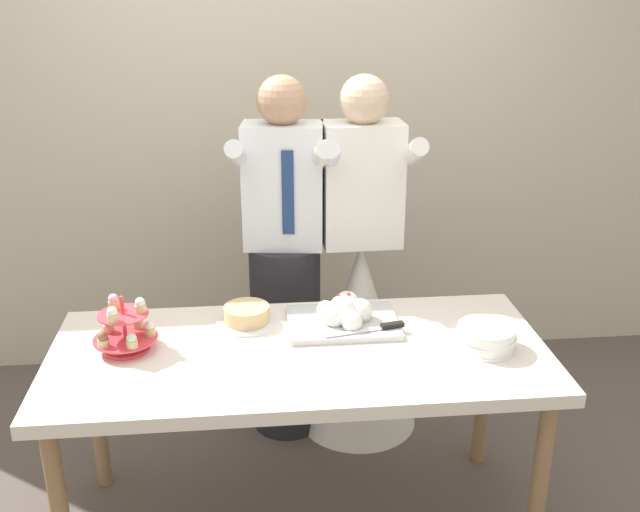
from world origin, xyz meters
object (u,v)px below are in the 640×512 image
object	(u,v)px
dessert_table	(300,367)
round_cake	(247,316)
plate_stack	(486,337)
cupcake_stand	(125,330)
main_cake_tray	(344,315)
person_groom	(285,281)
person_bride	(360,312)

from	to	relation	value
dessert_table	round_cake	size ratio (longest dim) A/B	7.50
dessert_table	plate_stack	bearing A→B (deg)	-5.18
cupcake_stand	main_cake_tray	xyz separation A→B (m)	(0.81, 0.11, -0.04)
cupcake_stand	person_groom	world-z (taller)	person_groom
person_groom	plate_stack	bearing A→B (deg)	-47.90
round_cake	dessert_table	bearing A→B (deg)	-50.48
cupcake_stand	plate_stack	xyz separation A→B (m)	(1.29, -0.12, -0.03)
cupcake_stand	person_bride	distance (m)	1.17
main_cake_tray	person_groom	bearing A→B (deg)	111.03
dessert_table	person_bride	size ratio (longest dim) A/B	1.08
plate_stack	person_bride	bearing A→B (deg)	114.71
person_bride	plate_stack	bearing A→B (deg)	-65.29
plate_stack	person_groom	distance (m)	1.02
person_groom	person_bride	world-z (taller)	same
plate_stack	person_bride	size ratio (longest dim) A/B	0.13
main_cake_tray	person_groom	distance (m)	0.56
plate_stack	person_bride	world-z (taller)	person_bride
dessert_table	main_cake_tray	world-z (taller)	main_cake_tray
dessert_table	round_cake	distance (m)	0.31
person_bride	dessert_table	bearing A→B (deg)	-115.61
plate_stack	cupcake_stand	bearing A→B (deg)	174.63
dessert_table	plate_stack	world-z (taller)	plate_stack
dessert_table	plate_stack	size ratio (longest dim) A/B	8.30
person_bride	round_cake	bearing A→B (deg)	-138.38
cupcake_stand	round_cake	world-z (taller)	cupcake_stand
cupcake_stand	main_cake_tray	world-z (taller)	cupcake_stand
dessert_table	round_cake	world-z (taller)	round_cake
cupcake_stand	plate_stack	distance (m)	1.30
dessert_table	person_bride	world-z (taller)	person_bride
dessert_table	plate_stack	xyz separation A→B (m)	(0.67, -0.06, 0.12)
cupcake_stand	plate_stack	bearing A→B (deg)	-5.37
cupcake_stand	dessert_table	bearing A→B (deg)	-5.59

